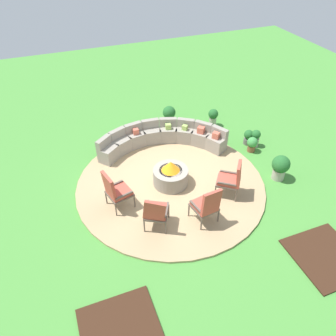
% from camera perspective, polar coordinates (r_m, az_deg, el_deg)
% --- Properties ---
extents(ground_plane, '(24.00, 24.00, 0.00)m').
position_cam_1_polar(ground_plane, '(9.38, 0.44, -2.86)').
color(ground_plane, '#478C38').
extents(patio_circle, '(5.28, 5.28, 0.06)m').
position_cam_1_polar(patio_circle, '(9.36, 0.44, -2.72)').
color(patio_circle, tan).
rests_on(patio_circle, ground_plane).
extents(mulch_bed_left, '(1.46, 1.52, 0.04)m').
position_cam_1_polar(mulch_bed_left, '(6.89, -8.05, -26.43)').
color(mulch_bed_left, '#382114').
rests_on(mulch_bed_left, ground_plane).
extents(mulch_bed_right, '(1.46, 1.52, 0.04)m').
position_cam_1_polar(mulch_bed_right, '(8.49, 25.60, -13.58)').
color(mulch_bed_right, '#382114').
rests_on(mulch_bed_right, ground_plane).
extents(fire_pit, '(0.98, 0.98, 0.75)m').
position_cam_1_polar(fire_pit, '(9.15, 0.45, -1.20)').
color(fire_pit, gray).
rests_on(fire_pit, patio_circle).
extents(curved_stone_bench, '(3.97, 1.77, 0.75)m').
position_cam_1_polar(curved_stone_bench, '(10.59, -1.08, 5.16)').
color(curved_stone_bench, gray).
rests_on(curved_stone_bench, patio_circle).
extents(lounge_chair_front_left, '(0.72, 0.69, 1.13)m').
position_cam_1_polar(lounge_chair_front_left, '(8.37, -9.04, -3.82)').
color(lounge_chair_front_left, brown).
rests_on(lounge_chair_front_left, patio_circle).
extents(lounge_chair_front_right, '(0.76, 0.80, 1.03)m').
position_cam_1_polar(lounge_chair_front_right, '(7.81, -2.11, -7.50)').
color(lounge_chair_front_right, brown).
rests_on(lounge_chair_front_right, patio_circle).
extents(lounge_chair_back_left, '(0.64, 0.66, 1.10)m').
position_cam_1_polar(lounge_chair_back_left, '(7.97, 6.71, -6.35)').
color(lounge_chair_back_left, brown).
rests_on(lounge_chair_back_left, patio_circle).
extents(lounge_chair_back_right, '(0.79, 0.80, 1.05)m').
position_cam_1_polar(lounge_chair_back_right, '(8.81, 10.94, -1.80)').
color(lounge_chair_back_right, brown).
rests_on(lounge_chair_back_right, patio_circle).
extents(potted_plant_0, '(0.51, 0.51, 0.77)m').
position_cam_1_polar(potted_plant_0, '(9.84, 18.83, 0.25)').
color(potted_plant_0, '#A89E8E').
rests_on(potted_plant_0, ground_plane).
extents(potted_plant_1, '(0.31, 0.31, 0.51)m').
position_cam_1_polar(potted_plant_1, '(11.15, 13.71, 5.26)').
color(potted_plant_1, '#605B56').
rests_on(potted_plant_1, ground_plane).
extents(potted_plant_2, '(0.45, 0.45, 0.71)m').
position_cam_1_polar(potted_plant_2, '(11.81, 0.20, 9.15)').
color(potted_plant_2, '#605B56').
rests_on(potted_plant_2, ground_plane).
extents(potted_plant_3, '(0.34, 0.34, 0.65)m').
position_cam_1_polar(potted_plant_3, '(11.85, 7.78, 8.80)').
color(potted_plant_3, '#A89E8E').
rests_on(potted_plant_3, ground_plane).
extents(potted_plant_4, '(0.33, 0.33, 0.51)m').
position_cam_1_polar(potted_plant_4, '(10.82, 14.31, 4.08)').
color(potted_plant_4, brown).
rests_on(potted_plant_4, ground_plane).
extents(potted_plant_5, '(0.29, 0.29, 0.59)m').
position_cam_1_polar(potted_plant_5, '(11.06, 14.88, 5.10)').
color(potted_plant_5, '#A89E8E').
rests_on(potted_plant_5, ground_plane).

